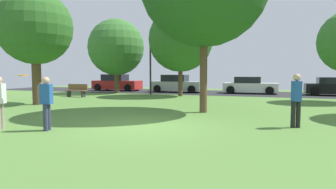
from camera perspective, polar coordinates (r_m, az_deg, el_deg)
The scene contains 14 objects.
ground_plane at distance 9.56m, azimuth -4.78°, elevation -6.14°, with size 44.00×44.00×0.00m, color #547F38.
road_strip at distance 24.93m, azimuth 10.50°, elevation 0.31°, with size 44.00×6.40×0.01m, color #28282B.
maple_tree_far at distance 21.35m, azimuth 2.45°, elevation 10.60°, with size 4.62×4.62×6.37m.
maple_tree_near at distance 17.35m, azimuth -24.45°, elevation 11.74°, with size 3.92×3.92×6.07m.
birch_tree_lone at distance 24.83m, azimuth -10.05°, elevation 9.02°, with size 4.62×4.62×6.10m.
person_thrower at distance 9.42m, azimuth -22.55°, elevation -1.22°, with size 0.36×0.30×1.60m.
person_walking at distance 9.98m, azimuth 23.65°, elevation -0.63°, with size 0.31×0.37×1.69m.
frisbee_disc at distance 9.75m, azimuth -26.39°, elevation 3.37°, with size 0.33×0.33×0.04m.
parked_car_red at distance 28.18m, azimuth -9.95°, elevation 2.18°, with size 4.49×2.01×1.53m.
parked_car_silver at distance 25.44m, azimuth 1.73°, elevation 2.00°, with size 4.34×2.03×1.51m.
parked_car_white at distance 24.78m, azimuth 15.63°, elevation 1.64°, with size 4.24×2.00×1.36m.
parked_car_black at distance 25.07m, azimuth 29.65°, elevation 1.27°, with size 4.13×2.04×1.36m.
park_bench at distance 21.59m, azimuth -17.33°, elevation 0.78°, with size 1.60×0.45×0.90m.
street_lamp_post at distance 22.55m, azimuth -3.44°, elevation 5.66°, with size 0.14×0.14×4.50m, color #2D2D33.
Camera 1 is at (3.87, -8.56, 1.74)m, focal length 31.36 mm.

